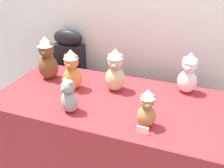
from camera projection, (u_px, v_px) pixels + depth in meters
wall_back at (139, 2)px, 2.01m from camera, size 7.00×0.08×2.60m
display_table at (112, 140)px, 1.92m from camera, size 1.65×0.77×0.75m
instrument_case at (72, 81)px, 2.46m from camera, size 0.28×0.13×1.05m
teddy_bear_chestnut at (47, 59)px, 1.95m from camera, size 0.19×0.17×0.35m
teddy_bear_ginger at (72, 70)px, 1.81m from camera, size 0.16×0.14×0.31m
teddy_bear_ash at (69, 97)px, 1.56m from camera, size 0.15×0.14×0.23m
teddy_bear_caramel at (147, 109)px, 1.42m from camera, size 0.14×0.13×0.25m
teddy_bear_snow at (188, 73)px, 1.76m from camera, size 0.15×0.13×0.31m
teddy_bear_sand at (115, 71)px, 1.78m from camera, size 0.17×0.16×0.33m
name_card_front_left at (143, 130)px, 1.40m from camera, size 0.07×0.01×0.05m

